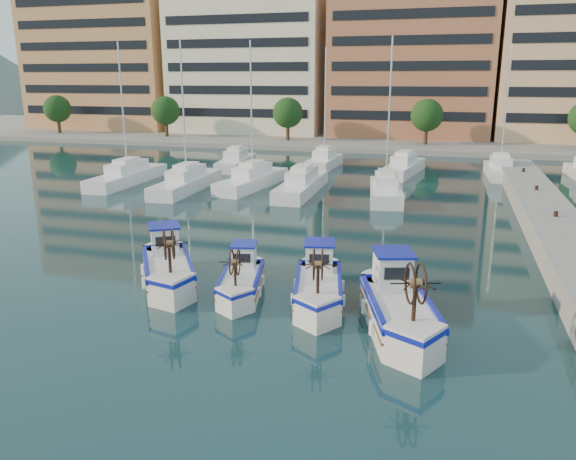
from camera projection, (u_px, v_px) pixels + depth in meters
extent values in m
plane|color=#1A3D44|center=(253.00, 305.00, 22.18)|extent=(300.00, 300.00, 0.00)
cube|color=gray|center=(575.00, 259.00, 25.96)|extent=(3.00, 60.00, 1.20)
cube|color=gray|center=(402.00, 136.00, 84.22)|extent=(180.00, 40.00, 0.60)
cube|color=tan|center=(108.00, 53.00, 91.96)|extent=(24.00, 14.00, 24.00)
cube|color=black|center=(82.00, 51.00, 85.47)|extent=(22.08, 0.12, 21.60)
cube|color=#F4E8C2|center=(252.00, 61.00, 85.68)|extent=(23.00, 14.00, 21.00)
cube|color=black|center=(235.00, 60.00, 79.19)|extent=(21.16, 0.12, 18.90)
cube|color=#B06744|center=(413.00, 45.00, 78.74)|extent=(22.00, 14.00, 25.00)
cube|color=black|center=(409.00, 42.00, 72.25)|extent=(20.24, 0.12, 22.50)
cylinder|color=#3F2B19|center=(59.00, 127.00, 84.75)|extent=(0.50, 0.50, 3.00)
sphere|color=#1E491A|center=(57.00, 109.00, 84.04)|extent=(4.00, 4.00, 4.00)
cylinder|color=#3F2B19|center=(167.00, 130.00, 79.94)|extent=(0.50, 0.50, 3.00)
sphere|color=#1E491A|center=(166.00, 111.00, 79.23)|extent=(4.00, 4.00, 4.00)
cylinder|color=#3F2B19|center=(288.00, 133.00, 75.13)|extent=(0.50, 0.50, 3.00)
sphere|color=#1E491A|center=(288.00, 113.00, 74.42)|extent=(4.00, 4.00, 4.00)
cylinder|color=#3F2B19|center=(426.00, 137.00, 70.32)|extent=(0.50, 0.50, 3.00)
sphere|color=#1E491A|center=(427.00, 115.00, 69.61)|extent=(4.00, 4.00, 4.00)
cube|color=white|center=(128.00, 178.00, 47.65)|extent=(2.38, 10.18, 1.00)
cylinder|color=silver|center=(123.00, 112.00, 46.21)|extent=(0.12, 0.12, 11.00)
cube|color=white|center=(187.00, 184.00, 44.75)|extent=(2.60, 10.09, 1.00)
cylinder|color=silver|center=(183.00, 114.00, 43.30)|extent=(0.12, 0.12, 11.00)
cube|color=white|center=(253.00, 181.00, 45.91)|extent=(3.35, 9.83, 1.00)
cylinder|color=silver|center=(251.00, 113.00, 44.47)|extent=(0.12, 0.12, 11.00)
cube|color=white|center=(302.00, 186.00, 43.79)|extent=(2.42, 10.31, 1.00)
cube|color=white|center=(386.00, 192.00, 41.55)|extent=(3.35, 8.28, 1.00)
cylinder|color=silver|center=(389.00, 117.00, 40.10)|extent=(0.12, 0.12, 11.00)
cube|color=white|center=(236.00, 163.00, 55.77)|extent=(3.15, 8.54, 1.00)
cube|color=white|center=(324.00, 163.00, 55.94)|extent=(2.47, 7.29, 1.00)
cylinder|color=silver|center=(325.00, 106.00, 54.50)|extent=(0.12, 0.12, 11.00)
cube|color=white|center=(403.00, 169.00, 52.31)|extent=(3.58, 9.38, 1.00)
cube|color=white|center=(500.00, 172.00, 50.71)|extent=(2.52, 7.26, 1.00)
cylinder|color=silver|center=(506.00, 109.00, 49.27)|extent=(0.12, 0.12, 11.00)
cube|color=silver|center=(168.00, 273.00, 24.24)|extent=(3.97, 4.81, 1.12)
cube|color=#0C17A1|center=(168.00, 263.00, 24.13)|extent=(4.09, 4.95, 0.17)
cube|color=blue|center=(168.00, 265.00, 24.15)|extent=(3.38, 4.21, 0.06)
cube|color=white|center=(165.00, 239.00, 25.13)|extent=(1.72, 1.79, 1.17)
cube|color=#0C17A1|center=(164.00, 226.00, 24.96)|extent=(1.94, 2.01, 0.09)
cylinder|color=#331E14|center=(170.00, 260.00, 22.15)|extent=(0.13, 0.13, 1.23)
cylinder|color=brown|center=(169.00, 244.00, 21.98)|extent=(0.45, 0.43, 0.30)
torus|color=#331E14|center=(165.00, 244.00, 21.94)|extent=(0.72, 1.10, 1.25)
torus|color=#331E14|center=(173.00, 244.00, 22.02)|extent=(0.72, 1.10, 1.25)
cube|color=silver|center=(241.00, 284.00, 23.17)|extent=(2.30, 3.85, 0.90)
cube|color=#0C17A1|center=(241.00, 277.00, 23.08)|extent=(2.37, 3.96, 0.14)
cube|color=blue|center=(241.00, 278.00, 23.09)|extent=(1.89, 3.42, 0.05)
cube|color=white|center=(244.00, 256.00, 23.91)|extent=(1.16, 1.29, 0.94)
cube|color=#0C17A1|center=(244.00, 244.00, 23.78)|extent=(1.32, 1.45, 0.07)
cylinder|color=#331E14|center=(235.00, 275.00, 21.43)|extent=(0.10, 0.10, 0.99)
cylinder|color=brown|center=(235.00, 262.00, 21.29)|extent=(0.32, 0.29, 0.24)
torus|color=#331E14|center=(232.00, 262.00, 21.30)|extent=(0.28, 0.99, 1.00)
torus|color=#331E14|center=(238.00, 262.00, 21.29)|extent=(0.28, 0.99, 1.00)
cube|color=silver|center=(318.00, 291.00, 22.24)|extent=(2.61, 4.44, 1.04)
cube|color=#0C17A1|center=(319.00, 282.00, 22.14)|extent=(2.68, 4.58, 0.16)
cube|color=blue|center=(319.00, 283.00, 22.15)|extent=(2.14, 3.95, 0.06)
cube|color=white|center=(319.00, 256.00, 23.11)|extent=(1.33, 1.49, 1.09)
cube|color=#0C17A1|center=(320.00, 243.00, 22.95)|extent=(1.51, 1.66, 0.08)
cylinder|color=#331E14|center=(318.00, 281.00, 20.24)|extent=(0.12, 0.12, 1.15)
cylinder|color=brown|center=(318.00, 265.00, 20.07)|extent=(0.37, 0.34, 0.28)
torus|color=#331E14|center=(314.00, 265.00, 20.08)|extent=(0.31, 1.15, 1.16)
torus|color=#331E14|center=(322.00, 265.00, 20.06)|extent=(0.31, 1.15, 1.16)
cube|color=silver|center=(398.00, 315.00, 19.83)|extent=(3.35, 5.14, 1.19)
cube|color=#0C17A1|center=(399.00, 303.00, 19.71)|extent=(3.45, 5.29, 0.18)
cube|color=blue|center=(399.00, 305.00, 19.73)|extent=(2.78, 4.55, 0.07)
cube|color=white|center=(393.00, 270.00, 20.82)|extent=(1.62, 1.77, 1.24)
cube|color=#0C17A1|center=(393.00, 252.00, 20.64)|extent=(1.83, 1.98, 0.09)
cylinder|color=#331E14|center=(414.00, 304.00, 17.54)|extent=(0.14, 0.14, 1.31)
cylinder|color=brown|center=(416.00, 283.00, 17.36)|extent=(0.44, 0.41, 0.32)
torus|color=#331E14|center=(410.00, 283.00, 17.35)|extent=(0.47, 1.29, 1.32)
torus|color=#331E14|center=(421.00, 283.00, 17.36)|extent=(0.47, 1.29, 1.32)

